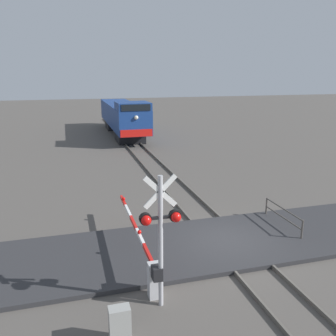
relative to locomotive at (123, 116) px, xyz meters
The scene contains 9 objects.
ground_plane 26.22m from the locomotive, 90.00° to the right, with size 160.00×160.00×0.00m, color #514C47.
rail_track_left 26.23m from the locomotive, 91.57° to the right, with size 0.08×80.00×0.15m, color #59544C.
rail_track_right 26.23m from the locomotive, 88.43° to the right, with size 0.08×80.00×0.15m, color #59544C.
road_surface 26.22m from the locomotive, 90.00° to the right, with size 36.00×4.43×0.16m, color #2D2D30.
locomotive is the anchor object (origin of this frame).
crossing_signal 29.47m from the locomotive, 96.88° to the right, with size 1.18×0.33×3.98m.
crossing_gate 28.01m from the locomotive, 97.45° to the right, with size 0.36×6.96×1.23m.
utility_cabinet 30.87m from the locomotive, 99.15° to the right, with size 0.54×0.35×1.02m, color #999993.
guard_railing 25.72m from the locomotive, 83.51° to the right, with size 0.08×2.78×0.95m.
Camera 1 is at (-5.83, -11.99, 6.64)m, focal length 38.58 mm.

